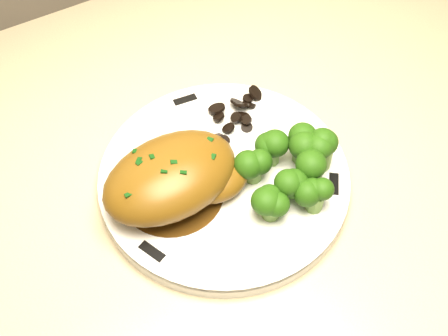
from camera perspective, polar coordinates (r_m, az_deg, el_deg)
plate at (r=0.58m, az=0.00°, el=-1.09°), size 0.27×0.27×0.02m
rim_accent_0 at (r=0.64m, az=-3.97°, el=6.92°), size 0.03×0.01×0.00m
rim_accent_1 at (r=0.53m, az=-7.33°, el=-8.42°), size 0.02×0.03×0.00m
rim_accent_2 at (r=0.57m, az=11.10°, el=-1.61°), size 0.02×0.03×0.00m
gravy_pool at (r=0.56m, az=-5.27°, el=-2.47°), size 0.10×0.10×0.00m
chicken_breast at (r=0.54m, az=-4.91°, el=-0.92°), size 0.15×0.10×0.05m
mushroom_pile at (r=0.61m, az=1.69°, el=5.05°), size 0.07×0.05×0.02m
broccoli_florets at (r=0.55m, az=6.95°, el=-0.19°), size 0.10×0.09×0.04m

